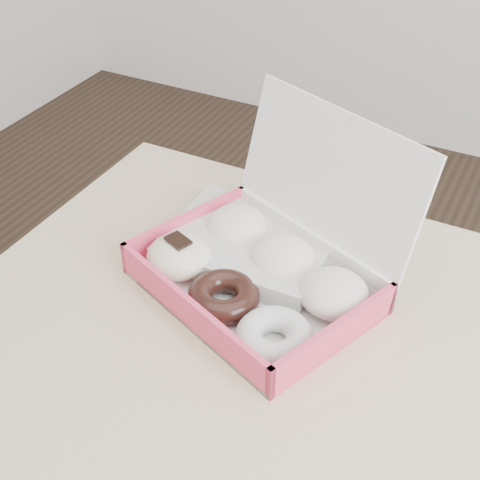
% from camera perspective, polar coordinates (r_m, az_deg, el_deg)
% --- Properties ---
extents(table, '(1.20, 0.80, 0.75)m').
position_cam_1_polar(table, '(0.85, 12.16, -18.09)').
color(table, tan).
rests_on(table, ground).
extents(donut_box, '(0.39, 0.37, 0.22)m').
position_cam_1_polar(donut_box, '(0.91, 1.91, -2.15)').
color(donut_box, white).
rests_on(donut_box, table).
extents(newspapers, '(0.23, 0.19, 0.04)m').
position_cam_1_polar(newspapers, '(0.97, 0.88, -0.44)').
color(newspapers, beige).
rests_on(newspapers, table).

